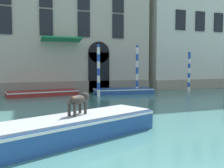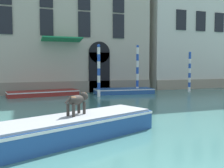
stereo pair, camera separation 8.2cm
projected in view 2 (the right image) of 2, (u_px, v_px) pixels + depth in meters
name	position (u px, v px, depth m)	size (l,w,h in m)	color
palazzo_left	(60.00, 21.00, 24.08)	(15.31, 7.40, 12.78)	#B2A893
palazzo_right	(200.00, 2.00, 29.06)	(14.11, 6.13, 18.78)	beige
boat_foreground	(67.00, 128.00, 8.19)	(6.50, 3.97, 0.73)	#234C8C
dog_on_deck	(78.00, 100.00, 8.56)	(0.90, 0.80, 0.73)	#332D28
boat_moored_near_palazzo	(43.00, 93.00, 19.97)	(5.42, 2.29, 0.40)	maroon
boat_moored_far	(124.00, 91.00, 21.58)	(4.91, 2.19, 0.42)	#234C8C
mooring_pole_0	(99.00, 70.00, 19.35)	(0.24, 0.24, 3.88)	white
mooring_pole_1	(137.00, 69.00, 21.62)	(0.23, 0.23, 3.99)	white
mooring_pole_2	(190.00, 72.00, 22.91)	(0.23, 0.23, 3.50)	white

